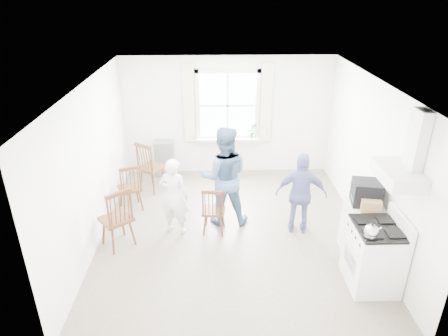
# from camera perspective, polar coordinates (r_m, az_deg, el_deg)

# --- Properties ---
(room_shell) EXTENTS (4.62, 5.12, 2.64)m
(room_shell) POSITION_cam_1_polar(r_m,az_deg,el_deg) (6.41, 1.34, 0.58)
(room_shell) COLOR #7A6D5E
(room_shell) RESTS_ON ground
(window_assembly) EXTENTS (1.88, 0.24, 1.70)m
(window_assembly) POSITION_cam_1_polar(r_m,az_deg,el_deg) (8.65, 0.52, 8.31)
(window_assembly) COLOR white
(window_assembly) RESTS_ON room_shell
(range_hood) EXTENTS (0.45, 0.76, 0.94)m
(range_hood) POSITION_cam_1_polar(r_m,az_deg,el_deg) (5.48, 24.37, 0.65)
(range_hood) COLOR silver
(range_hood) RESTS_ON room_shell
(shelf_unit) EXTENTS (0.40, 0.30, 0.80)m
(shelf_unit) POSITION_cam_1_polar(r_m,az_deg,el_deg) (8.96, -8.46, 1.41)
(shelf_unit) COLOR gray
(shelf_unit) RESTS_ON ground
(gas_stove) EXTENTS (0.68, 0.76, 1.12)m
(gas_stove) POSITION_cam_1_polar(r_m,az_deg,el_deg) (6.09, 20.60, -11.58)
(gas_stove) COLOR white
(gas_stove) RESTS_ON ground
(kettle) EXTENTS (0.19, 0.19, 0.26)m
(kettle) POSITION_cam_1_polar(r_m,az_deg,el_deg) (5.54, 20.31, -8.46)
(kettle) COLOR silver
(kettle) RESTS_ON gas_stove
(low_cabinet) EXTENTS (0.50, 0.55, 0.90)m
(low_cabinet) POSITION_cam_1_polar(r_m,az_deg,el_deg) (6.66, 19.01, -8.25)
(low_cabinet) COLOR silver
(low_cabinet) RESTS_ON ground
(stereo_stack) EXTENTS (0.47, 0.43, 0.37)m
(stereo_stack) POSITION_cam_1_polar(r_m,az_deg,el_deg) (6.37, 19.68, -3.34)
(stereo_stack) COLOR black
(stereo_stack) RESTS_ON low_cabinet
(cardboard_box) EXTENTS (0.32, 0.26, 0.18)m
(cardboard_box) POSITION_cam_1_polar(r_m,az_deg,el_deg) (6.24, 20.25, -5.03)
(cardboard_box) COLOR #A68050
(cardboard_box) RESTS_ON low_cabinet
(windsor_chair_a) EXTENTS (0.52, 0.52, 0.95)m
(windsor_chair_a) POSITION_cam_1_polar(r_m,az_deg,el_deg) (7.56, -13.24, -2.18)
(windsor_chair_a) COLOR #462816
(windsor_chair_a) RESTS_ON ground
(windsor_chair_b) EXTENTS (0.42, 0.41, 0.89)m
(windsor_chair_b) POSITION_cam_1_polar(r_m,az_deg,el_deg) (6.70, -1.58, -5.57)
(windsor_chair_b) COLOR #462816
(windsor_chair_b) RESTS_ON ground
(windsor_chair_c) EXTENTS (0.63, 0.63, 1.07)m
(windsor_chair_c) POSITION_cam_1_polar(r_m,az_deg,el_deg) (6.53, -14.84, -6.23)
(windsor_chair_c) COLOR #462816
(windsor_chair_c) RESTS_ON ground
(person_left) EXTENTS (0.63, 0.63, 1.38)m
(person_left) POSITION_cam_1_polar(r_m,az_deg,el_deg) (6.75, -7.15, -4.07)
(person_left) COLOR white
(person_left) RESTS_ON ground
(person_mid) EXTENTS (0.88, 0.88, 1.80)m
(person_mid) POSITION_cam_1_polar(r_m,az_deg,el_deg) (6.90, -0.03, -1.22)
(person_mid) COLOR #486587
(person_mid) RESTS_ON ground
(person_right) EXTENTS (0.99, 0.99, 1.46)m
(person_right) POSITION_cam_1_polar(r_m,az_deg,el_deg) (6.83, 10.96, -3.65)
(person_right) COLOR navy
(person_right) RESTS_ON ground
(potted_plant) EXTENTS (0.21, 0.21, 0.34)m
(potted_plant) POSITION_cam_1_polar(r_m,az_deg,el_deg) (8.74, 4.05, 5.38)
(potted_plant) COLOR #377D3E
(potted_plant) RESTS_ON window_assembly
(windsor_chair_d) EXTENTS (0.62, 0.62, 1.08)m
(windsor_chair_d) POSITION_cam_1_polar(r_m,az_deg,el_deg) (8.19, -10.91, 0.82)
(windsor_chair_d) COLOR #462816
(windsor_chair_d) RESTS_ON ground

